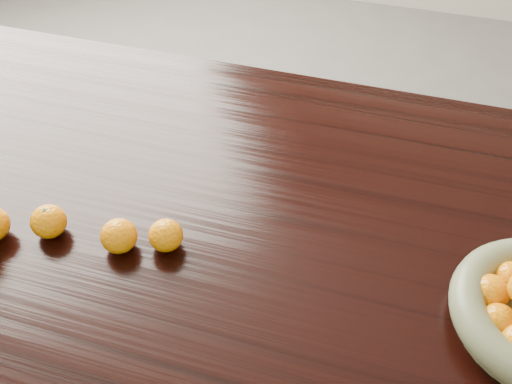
# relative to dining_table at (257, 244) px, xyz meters

# --- Properties ---
(dining_table) EXTENTS (2.00, 1.00, 0.75)m
(dining_table) POSITION_rel_dining_table_xyz_m (0.00, 0.00, 0.00)
(dining_table) COLOR black
(dining_table) RESTS_ON ground
(loose_orange_0) EXTENTS (0.07, 0.07, 0.06)m
(loose_orange_0) POSITION_rel_dining_table_xyz_m (-0.35, -0.16, 0.12)
(loose_orange_0) COLOR orange
(loose_orange_0) RESTS_ON dining_table
(loose_orange_1) EXTENTS (0.07, 0.07, 0.06)m
(loose_orange_1) POSITION_rel_dining_table_xyz_m (-0.21, -0.15, 0.12)
(loose_orange_1) COLOR orange
(loose_orange_1) RESTS_ON dining_table
(loose_orange_2) EXTENTS (0.06, 0.06, 0.06)m
(loose_orange_2) POSITION_rel_dining_table_xyz_m (-0.13, -0.12, 0.12)
(loose_orange_2) COLOR orange
(loose_orange_2) RESTS_ON dining_table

